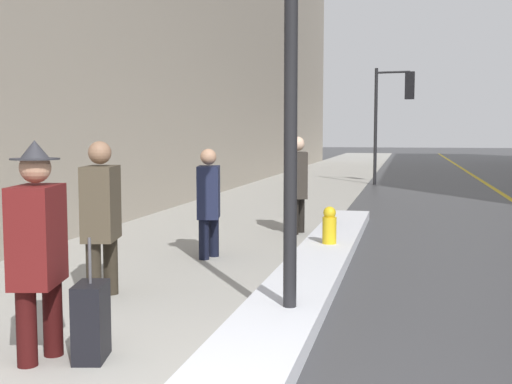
% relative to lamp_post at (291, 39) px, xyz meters
% --- Properties ---
extents(sidewalk_slab, '(4.00, 80.00, 0.01)m').
position_rel_lamp_post_xyz_m(sidewalk_slab, '(-2.30, 12.63, -2.54)').
color(sidewalk_slab, '#9E9B93').
rests_on(sidewalk_slab, ground).
extents(road_centre_stripe, '(0.16, 80.00, 0.00)m').
position_rel_lamp_post_xyz_m(road_centre_stripe, '(3.70, 12.63, -2.54)').
color(road_centre_stripe, gold).
rests_on(road_centre_stripe, ground).
extents(snow_bank_curb, '(0.73, 10.37, 0.17)m').
position_rel_lamp_post_xyz_m(snow_bank_curb, '(-0.08, 2.26, -2.46)').
color(snow_bank_curb, silver).
rests_on(snow_bank_curb, ground).
extents(lamp_post, '(0.28, 0.28, 4.17)m').
position_rel_lamp_post_xyz_m(lamp_post, '(0.00, 0.00, 0.00)').
color(lamp_post, black).
rests_on(lamp_post, ground).
extents(traffic_light_near, '(1.31, 0.33, 3.92)m').
position_rel_lamp_post_xyz_m(traffic_light_near, '(0.62, 16.44, 0.29)').
color(traffic_light_near, black).
rests_on(traffic_light_near, ground).
extents(pedestrian_in_fedora, '(0.41, 0.57, 1.68)m').
position_rel_lamp_post_xyz_m(pedestrian_in_fedora, '(-1.67, -1.37, -1.63)').
color(pedestrian_in_fedora, '#340C0C').
rests_on(pedestrian_in_fedora, ground).
extents(pedestrian_trailing, '(0.43, 0.59, 1.65)m').
position_rel_lamp_post_xyz_m(pedestrian_trailing, '(-2.09, 0.49, -1.63)').
color(pedestrian_trailing, '#2A241B').
rests_on(pedestrian_trailing, ground).
extents(pedestrian_nearside, '(0.39, 0.73, 1.52)m').
position_rel_lamp_post_xyz_m(pedestrian_nearside, '(-1.64, 2.79, -1.70)').
color(pedestrian_nearside, black).
rests_on(pedestrian_nearside, ground).
extents(pedestrian_in_glasses, '(0.43, 0.60, 1.68)m').
position_rel_lamp_post_xyz_m(pedestrian_in_glasses, '(-0.82, 5.23, -1.62)').
color(pedestrian_in_glasses, black).
rests_on(pedestrian_in_glasses, ground).
extents(rolling_suitcase, '(0.30, 0.40, 0.95)m').
position_rel_lamp_post_xyz_m(rolling_suitcase, '(-1.30, -1.26, -2.24)').
color(rolling_suitcase, black).
rests_on(rolling_suitcase, ground).
extents(fire_hydrant, '(0.20, 0.20, 0.70)m').
position_rel_lamp_post_xyz_m(fire_hydrant, '(-0.05, 3.42, -2.20)').
color(fire_hydrant, gold).
rests_on(fire_hydrant, ground).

